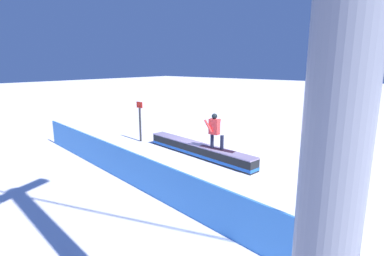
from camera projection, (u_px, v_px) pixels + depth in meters
name	position (u px, v px, depth m)	size (l,w,h in m)	color
ground_plane	(198.00, 156.00, 12.85)	(120.00, 120.00, 0.00)	white
grind_box	(199.00, 150.00, 12.80)	(5.84, 1.42, 0.53)	black
snowboarder	(215.00, 130.00, 11.88)	(1.58, 0.43, 1.41)	black
safety_fence	(127.00, 166.00, 9.85)	(13.83, 0.06, 1.12)	#3C85DB
trail_marker	(140.00, 120.00, 15.04)	(0.40, 0.10, 2.01)	#262628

